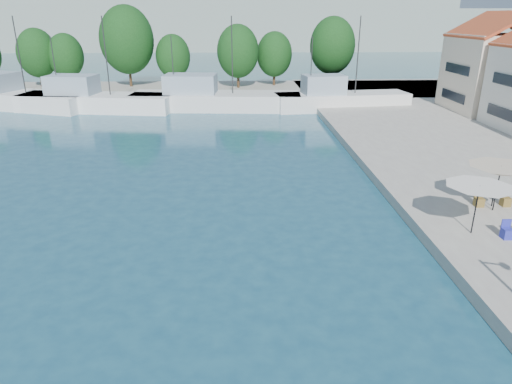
{
  "coord_description": "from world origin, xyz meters",
  "views": [
    {
      "loc": [
        -2.38,
        4.67,
        9.8
      ],
      "look_at": [
        -1.55,
        26.0,
        1.53
      ],
      "focal_mm": 32.0,
      "sensor_mm": 36.0,
      "label": 1
    }
  ],
  "objects_px": {
    "trawler_01": "(10,98)",
    "umbrella_white": "(479,191)",
    "trawler_02": "(93,101)",
    "trawler_04": "(339,100)",
    "trawler_03": "(212,100)",
    "umbrella_cream": "(501,171)"
  },
  "relations": [
    {
      "from": "trawler_01",
      "to": "umbrella_white",
      "type": "height_order",
      "value": "trawler_01"
    },
    {
      "from": "trawler_02",
      "to": "trawler_01",
      "type": "bearing_deg",
      "value": 174.38
    },
    {
      "from": "umbrella_white",
      "to": "trawler_02",
      "type": "bearing_deg",
      "value": 129.01
    },
    {
      "from": "trawler_02",
      "to": "trawler_04",
      "type": "distance_m",
      "value": 27.14
    },
    {
      "from": "trawler_03",
      "to": "umbrella_cream",
      "type": "xyz_separation_m",
      "value": [
        15.74,
        -30.48,
        1.63
      ]
    },
    {
      "from": "trawler_03",
      "to": "umbrella_cream",
      "type": "relative_size",
      "value": 6.05
    },
    {
      "from": "trawler_01",
      "to": "trawler_04",
      "type": "distance_m",
      "value": 37.3
    },
    {
      "from": "trawler_01",
      "to": "umbrella_white",
      "type": "relative_size",
      "value": 6.69
    },
    {
      "from": "trawler_02",
      "to": "umbrella_cream",
      "type": "xyz_separation_m",
      "value": [
        28.81,
        -30.17,
        1.63
      ]
    },
    {
      "from": "trawler_03",
      "to": "trawler_04",
      "type": "relative_size",
      "value": 1.25
    },
    {
      "from": "trawler_03",
      "to": "umbrella_white",
      "type": "height_order",
      "value": "trawler_03"
    },
    {
      "from": "umbrella_white",
      "to": "umbrella_cream",
      "type": "bearing_deg",
      "value": 47.01
    },
    {
      "from": "trawler_01",
      "to": "umbrella_cream",
      "type": "distance_m",
      "value": 50.79
    },
    {
      "from": "trawler_02",
      "to": "trawler_03",
      "type": "relative_size",
      "value": 0.91
    },
    {
      "from": "umbrella_white",
      "to": "umbrella_cream",
      "type": "distance_m",
      "value": 3.43
    },
    {
      "from": "trawler_04",
      "to": "umbrella_cream",
      "type": "relative_size",
      "value": 4.83
    },
    {
      "from": "trawler_01",
      "to": "umbrella_white",
      "type": "distance_m",
      "value": 50.73
    },
    {
      "from": "trawler_02",
      "to": "umbrella_cream",
      "type": "relative_size",
      "value": 5.53
    },
    {
      "from": "trawler_01",
      "to": "umbrella_cream",
      "type": "relative_size",
      "value": 6.32
    },
    {
      "from": "trawler_01",
      "to": "trawler_02",
      "type": "xyz_separation_m",
      "value": [
        10.05,
        -2.49,
        0.0
      ]
    },
    {
      "from": "trawler_03",
      "to": "umbrella_cream",
      "type": "distance_m",
      "value": 34.34
    },
    {
      "from": "trawler_03",
      "to": "trawler_04",
      "type": "distance_m",
      "value": 14.09
    }
  ]
}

